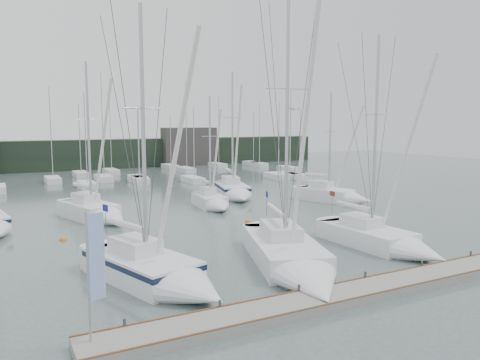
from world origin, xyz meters
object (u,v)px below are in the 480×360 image
sailboat_near_center (295,263)px  buoy_c (63,240)px  buoy_b (249,222)px  sailboat_near_left (162,275)px  sailboat_mid_e (338,196)px  sailboat_mid_b (98,213)px  sailboat_mid_d (235,192)px  dock_banner (94,264)px  sailboat_mid_c (213,203)px  buoy_a (143,230)px  sailboat_near_right (390,243)px

sailboat_near_center → buoy_c: (-10.02, 13.43, -0.60)m
sailboat_near_center → buoy_b: (4.03, 12.50, -0.60)m
sailboat_near_left → sailboat_mid_e: size_ratio=1.25×
sailboat_mid_b → sailboat_mid_d: 15.94m
sailboat_mid_d → dock_banner: bearing=-111.3°
buoy_b → buoy_c: 14.08m
sailboat_near_center → sailboat_mid_c: 19.74m
sailboat_mid_d → dock_banner: (-19.55, -27.31, 2.49)m
sailboat_mid_c → sailboat_mid_b: bearing=-170.7°
buoy_b → dock_banner: (-15.04, -16.10, 3.16)m
sailboat_mid_b → dock_banner: size_ratio=2.96×
sailboat_near_left → buoy_b: sailboat_near_left is taller
buoy_a → dock_banner: dock_banner is taller
buoy_a → sailboat_mid_b: bearing=115.5°
sailboat_mid_b → buoy_a: (2.32, -4.87, -0.64)m
dock_banner → buoy_c: bearing=67.0°
buoy_a → dock_banner: 18.96m
sailboat_near_left → sailboat_mid_e: bearing=15.8°
buoy_a → buoy_b: bearing=-9.2°
sailboat_near_left → dock_banner: size_ratio=3.17×
sailboat_mid_e → buoy_c: bearing=164.8°
buoy_a → dock_banner: size_ratio=0.12×
sailboat_near_center → sailboat_near_right: 7.83m
sailboat_near_left → buoy_a: bearing=60.9°
sailboat_near_right → sailboat_mid_b: (-14.38, 17.80, 0.08)m
sailboat_near_left → buoy_a: sailboat_near_left is taller
buoy_c → sailboat_near_center: bearing=-53.3°
buoy_a → buoy_c: (-5.74, -0.42, 0.00)m
buoy_b → dock_banner: 22.26m
sailboat_mid_d → sailboat_near_right: bearing=-77.6°
sailboat_near_center → sailboat_mid_e: 23.55m
sailboat_mid_b → buoy_b: bearing=-48.2°
buoy_b → sailboat_near_center: bearing=-107.9°
sailboat_mid_b → sailboat_mid_d: bearing=0.4°
sailboat_near_left → dock_banner: bearing=-146.9°
sailboat_mid_b → sailboat_mid_e: bearing=-23.0°
sailboat_near_right → buoy_b: 12.18m
sailboat_mid_e → sailboat_near_center: bearing=-157.1°
sailboat_near_left → buoy_c: size_ratio=29.37×
dock_banner → sailboat_mid_e: bearing=16.5°
sailboat_near_left → buoy_b: (10.96, 11.18, -0.65)m
sailboat_near_center → buoy_b: sailboat_near_center is taller
sailboat_mid_c → dock_banner: bearing=-117.2°
sailboat_near_right → buoy_b: size_ratio=27.36×
sailboat_near_left → sailboat_mid_b: sailboat_near_left is taller
sailboat_near_right → buoy_b: sailboat_near_right is taller
sailboat_mid_e → buoy_c: sailboat_mid_e is taller
sailboat_near_left → sailboat_mid_b: size_ratio=1.07×
sailboat_mid_e → buoy_c: size_ratio=23.52×
sailboat_near_left → buoy_b: bearing=28.4°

